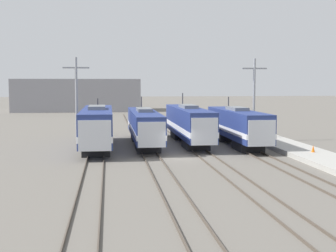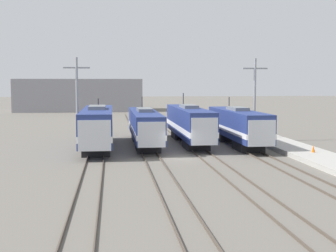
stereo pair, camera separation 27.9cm
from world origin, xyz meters
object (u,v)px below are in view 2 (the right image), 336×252
object	(u,v)px
locomotive_far_right	(239,126)
locomotive_far_left	(97,127)
traffic_cone	(313,149)
catenary_tower_right	(255,97)
locomotive_center_left	(145,126)
catenary_tower_left	(77,98)
locomotive_center_right	(189,124)

from	to	relation	value
locomotive_far_right	locomotive_far_left	bearing A→B (deg)	-177.42
locomotive_far_right	traffic_cone	bearing A→B (deg)	-61.45
locomotive_far_right	traffic_cone	size ratio (longest dim) A/B	25.57
locomotive_far_right	catenary_tower_right	size ratio (longest dim) A/B	1.77
traffic_cone	locomotive_far_right	bearing A→B (deg)	118.55
locomotive_center_left	catenary_tower_left	bearing A→B (deg)	161.73
catenary_tower_left	catenary_tower_right	distance (m)	20.15
locomotive_far_right	catenary_tower_right	distance (m)	5.55
catenary_tower_left	locomotive_far_left	bearing A→B (deg)	-62.15
locomotive_far_left	catenary_tower_left	xyz separation A→B (m)	(-2.31, 4.37, 2.84)
catenary_tower_left	locomotive_far_right	bearing A→B (deg)	-12.09
locomotive_far_right	locomotive_center_left	bearing A→B (deg)	172.63
locomotive_center_left	traffic_cone	world-z (taller)	locomotive_center_left
locomotive_far_left	locomotive_center_left	size ratio (longest dim) A/B	0.96
catenary_tower_left	locomotive_center_right	bearing A→B (deg)	-6.81
locomotive_far_right	traffic_cone	world-z (taller)	locomotive_far_right
catenary_tower_left	catenary_tower_right	world-z (taller)	same
locomotive_far_left	catenary_tower_right	bearing A→B (deg)	13.77
catenary_tower_right	traffic_cone	xyz separation A→B (m)	(1.74, -12.20, -4.32)
locomotive_center_left	catenary_tower_left	distance (m)	8.26
locomotive_far_left	locomotive_center_left	distance (m)	5.36
locomotive_far_left	locomotive_far_right	bearing A→B (deg)	2.58
locomotive_center_right	catenary_tower_left	size ratio (longest dim) A/B	1.91
catenary_tower_left	catenary_tower_right	size ratio (longest dim) A/B	1.00
locomotive_far_left	traffic_cone	bearing A→B (deg)	-21.78
locomotive_far_left	locomotive_far_right	world-z (taller)	locomotive_far_right
locomotive_center_right	locomotive_center_left	bearing A→B (deg)	-169.31
locomotive_center_right	locomotive_far_right	xyz separation A→B (m)	(4.99, -2.23, -0.08)
locomotive_far_left	locomotive_far_right	size ratio (longest dim) A/B	1.05
locomotive_center_left	traffic_cone	xyz separation A→B (m)	(14.60, -9.79, -1.30)
traffic_cone	catenary_tower_right	bearing A→B (deg)	98.13
locomotive_far_left	locomotive_center_right	xyz separation A→B (m)	(9.97, 2.91, -0.04)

